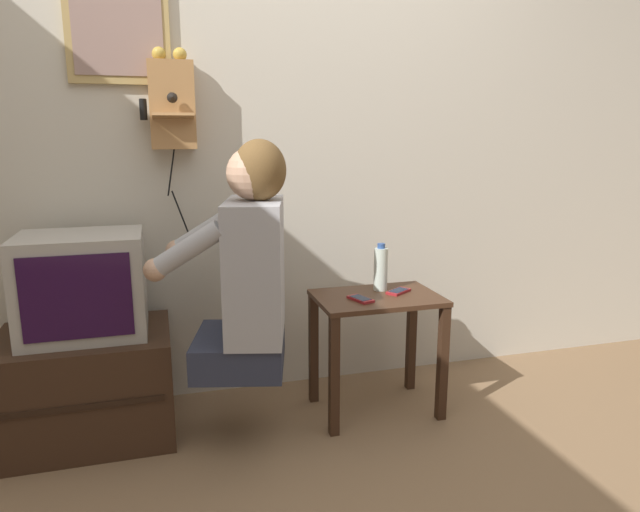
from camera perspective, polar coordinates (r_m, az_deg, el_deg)
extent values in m
cube|color=beige|center=(2.78, -5.36, 12.18)|extent=(6.80, 0.05, 2.55)
cube|color=#422819|center=(2.59, 5.74, -4.19)|extent=(0.56, 0.38, 0.02)
cube|color=#382215|center=(2.46, 1.42, -11.96)|extent=(0.04, 0.04, 0.53)
cube|color=#382215|center=(2.65, 12.16, -10.46)|extent=(0.04, 0.04, 0.53)
cube|color=#382215|center=(2.75, -0.65, -9.24)|extent=(0.04, 0.04, 0.53)
cube|color=#382215|center=(2.92, 9.11, -8.12)|extent=(0.04, 0.04, 0.53)
cube|color=#2D3347|center=(2.42, -8.01, -9.35)|extent=(0.45, 0.47, 0.14)
cube|color=#ADADB2|center=(2.31, -6.49, -1.31)|extent=(0.31, 0.46, 0.56)
sphere|color=tan|center=(2.25, -6.73, 8.20)|extent=(0.21, 0.21, 0.21)
ellipsoid|color=brown|center=(2.25, -6.07, 8.53)|extent=(0.26, 0.26, 0.24)
cylinder|color=#ADADB2|center=(2.14, -13.13, 0.64)|extent=(0.29, 0.14, 0.22)
cylinder|color=#ADADB2|center=(2.48, -11.57, 2.30)|extent=(0.29, 0.14, 0.22)
sphere|color=tan|center=(2.19, -16.16, -1.34)|extent=(0.09, 0.09, 0.09)
sphere|color=tan|center=(2.52, -14.22, 0.56)|extent=(0.09, 0.09, 0.09)
cube|color=#382316|center=(2.66, -22.23, -11.88)|extent=(0.70, 0.50, 0.46)
cube|color=black|center=(2.43, -22.91, -13.81)|extent=(0.63, 0.01, 0.02)
cube|color=#ADA89E|center=(2.53, -22.63, -2.67)|extent=(0.49, 0.38, 0.42)
cube|color=#280F33|center=(2.34, -23.14, -3.85)|extent=(0.40, 0.01, 0.33)
cube|color=#AD7A47|center=(2.66, -14.58, 14.38)|extent=(0.19, 0.11, 0.38)
cube|color=#AD7A47|center=(2.57, -14.47, 13.42)|extent=(0.17, 0.07, 0.03)
sphere|color=#B79338|center=(2.66, -15.82, 18.88)|extent=(0.06, 0.06, 0.06)
sphere|color=#B79338|center=(2.67, -13.85, 18.98)|extent=(0.06, 0.06, 0.06)
cone|color=black|center=(2.56, -14.55, 15.11)|extent=(0.04, 0.05, 0.04)
cylinder|color=black|center=(2.66, -17.26, 13.82)|extent=(0.03, 0.03, 0.09)
cylinder|color=black|center=(2.65, -14.65, 8.14)|extent=(0.04, 0.04, 0.22)
cylinder|color=black|center=(2.67, -13.82, 4.33)|extent=(0.07, 0.06, 0.19)
cube|color=tan|center=(2.74, -19.61, 21.06)|extent=(0.43, 0.02, 0.50)
cube|color=gray|center=(2.72, -19.63, 21.11)|extent=(0.37, 0.01, 0.43)
cube|color=maroon|center=(2.51, 4.07, -4.31)|extent=(0.10, 0.14, 0.01)
cube|color=black|center=(2.51, 4.07, -4.18)|extent=(0.08, 0.11, 0.00)
cube|color=maroon|center=(2.65, 7.85, -3.53)|extent=(0.14, 0.12, 0.01)
cube|color=black|center=(2.64, 7.86, -3.40)|extent=(0.11, 0.10, 0.00)
cylinder|color=silver|center=(2.66, 6.09, -1.32)|extent=(0.06, 0.06, 0.20)
cylinder|color=#2D4C8C|center=(2.63, 6.14, 1.02)|extent=(0.04, 0.04, 0.02)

